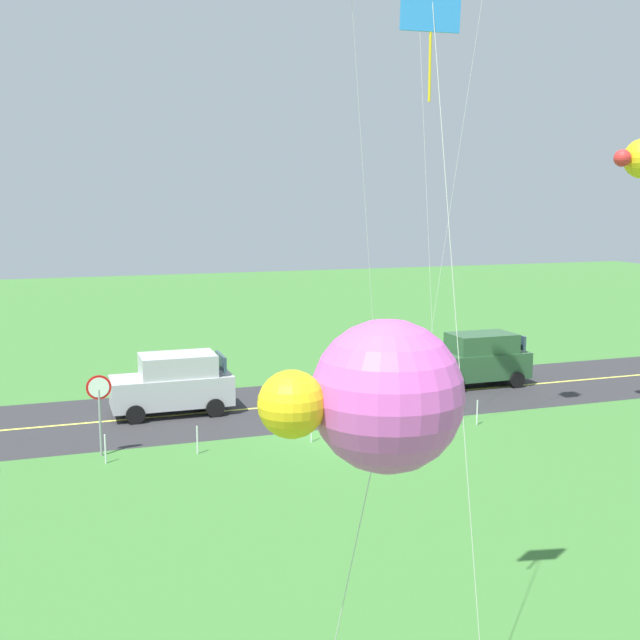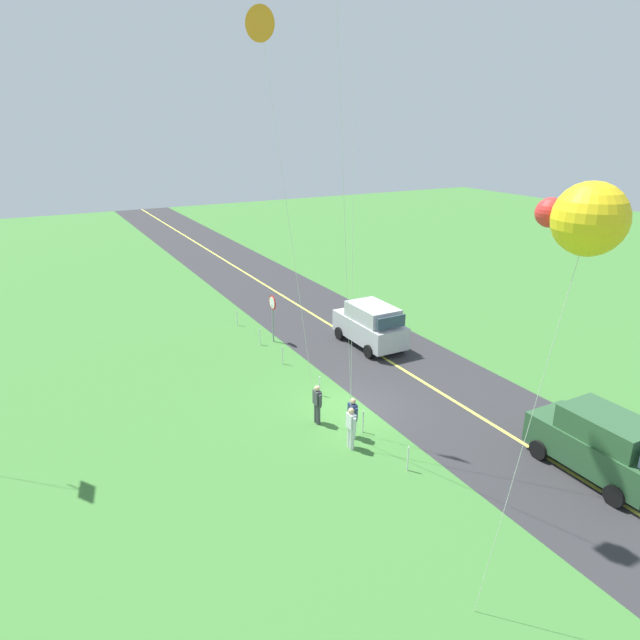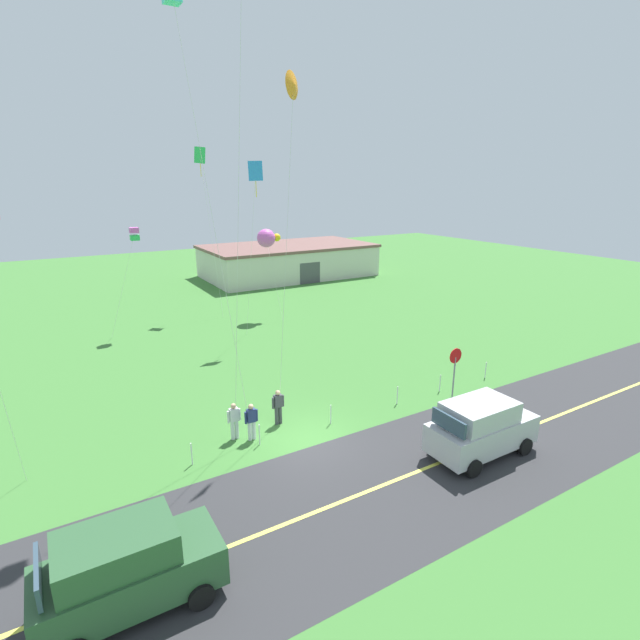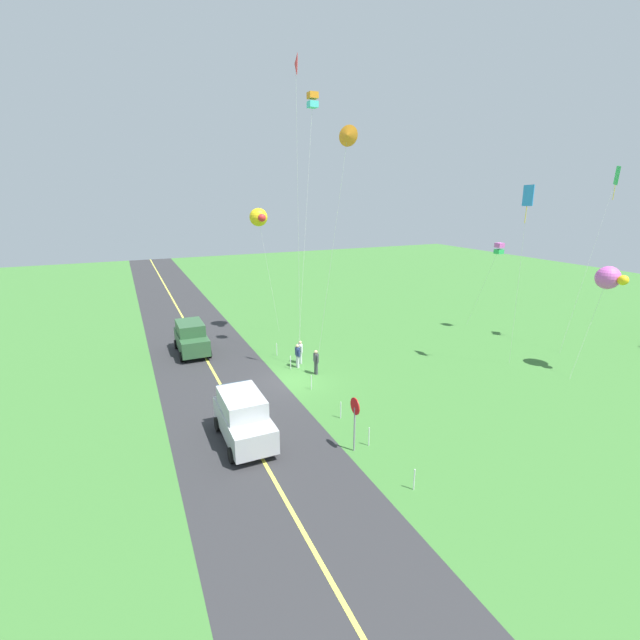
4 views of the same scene
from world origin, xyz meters
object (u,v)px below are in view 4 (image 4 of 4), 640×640
(person_child_watcher, at_px, (298,355))
(kite_orange_near, at_px, (528,199))
(kite_green_far, at_px, (499,249))
(person_adult_companion, at_px, (300,351))
(car_parked_west_near, at_px, (191,337))
(kite_purple_back, at_px, (616,180))
(person_adult_near, at_px, (316,361))
(stop_sign, at_px, (355,414))
(kite_pink_drift, at_px, (609,278))
(kite_red_low, at_px, (347,137))
(kite_yellow_high, at_px, (313,101))
(kite_cyan_top, at_px, (259,217))
(kite_blue_mid, at_px, (296,67))
(car_suv_foreground, at_px, (243,417))

(person_child_watcher, xyz_separation_m, kite_orange_near, (5.89, 12.38, 9.83))
(kite_green_far, xyz_separation_m, kite_orange_near, (6.70, -5.31, 3.83))
(person_adult_companion, bearing_deg, car_parked_west_near, -144.46)
(kite_purple_back, bearing_deg, person_adult_near, -100.05)
(stop_sign, distance_m, kite_pink_drift, 18.81)
(kite_red_low, bearing_deg, person_adult_companion, -159.70)
(kite_yellow_high, relative_size, kite_pink_drift, 2.47)
(kite_pink_drift, relative_size, kite_purple_back, 0.53)
(kite_cyan_top, bearing_deg, kite_red_low, 7.60)
(kite_blue_mid, bearing_deg, person_adult_near, 30.44)
(person_adult_near, height_order, kite_pink_drift, kite_pink_drift)
(kite_blue_mid, xyz_separation_m, kite_cyan_top, (-8.86, 0.26, -8.32))
(kite_red_low, bearing_deg, kite_green_far, 103.86)
(kite_cyan_top, bearing_deg, kite_purple_back, 57.04)
(person_child_watcher, bearing_deg, kite_cyan_top, -107.68)
(car_parked_west_near, distance_m, kite_cyan_top, 10.56)
(car_parked_west_near, bearing_deg, person_child_watcher, 45.70)
(car_parked_west_near, distance_m, kite_green_far, 24.77)
(kite_cyan_top, relative_size, kite_purple_back, 0.78)
(kite_yellow_high, bearing_deg, kite_blue_mid, -44.02)
(person_adult_near, relative_size, kite_orange_near, 0.14)
(stop_sign, distance_m, person_adult_near, 8.87)
(car_parked_west_near, xyz_separation_m, kite_cyan_top, (-2.70, 6.14, 8.15))
(car_suv_foreground, xyz_separation_m, person_child_watcher, (-7.24, 5.53, -0.29))
(kite_purple_back, bearing_deg, car_parked_west_near, -111.93)
(kite_purple_back, bearing_deg, kite_red_low, -96.07)
(person_adult_near, xyz_separation_m, kite_cyan_top, (-9.98, -0.40, 8.44))
(kite_pink_drift, bearing_deg, stop_sign, -85.23)
(person_child_watcher, relative_size, kite_pink_drift, 0.23)
(car_suv_foreground, height_order, stop_sign, stop_sign)
(person_adult_companion, bearing_deg, kite_pink_drift, 45.68)
(kite_yellow_high, relative_size, kite_cyan_top, 1.69)
(stop_sign, bearing_deg, kite_pink_drift, 94.77)
(kite_green_far, bearing_deg, car_parked_west_near, -101.83)
(person_adult_near, height_order, kite_green_far, kite_green_far)
(kite_orange_near, distance_m, kite_cyan_top, 18.83)
(kite_blue_mid, distance_m, kite_cyan_top, 12.16)
(kite_yellow_high, bearing_deg, kite_orange_near, 55.37)
(person_adult_companion, relative_size, kite_orange_near, 0.14)
(person_adult_near, bearing_deg, stop_sign, -83.16)
(person_adult_near, height_order, kite_blue_mid, kite_blue_mid)
(stop_sign, height_order, kite_blue_mid, kite_blue_mid)
(car_suv_foreground, relative_size, kite_purple_back, 0.34)
(kite_yellow_high, distance_m, kite_cyan_top, 10.08)
(person_adult_companion, xyz_separation_m, kite_yellow_high, (-0.84, 1.35, 15.51))
(stop_sign, xyz_separation_m, kite_purple_back, (-4.94, 22.60, 10.15))
(person_child_watcher, bearing_deg, kite_yellow_high, -157.12)
(car_suv_foreground, bearing_deg, stop_sign, 55.49)
(person_adult_near, height_order, person_adult_companion, same)
(person_adult_near, bearing_deg, kite_blue_mid, 140.24)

